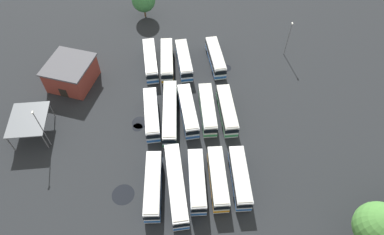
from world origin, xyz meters
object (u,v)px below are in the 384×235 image
Objects in this scene: lamp_post_mid_lot at (41,128)px; bus_row2_slot1 at (176,185)px; bus_row1_slot3 at (208,110)px; bus_row1_slot4 at (227,110)px; bus_row0_slot1 at (167,60)px; bus_row0_slot0 at (151,61)px; bus_row2_slot3 at (218,179)px; depot_building at (71,73)px; bus_row2_slot4 at (240,178)px; tree_west_edge at (379,227)px; tree_northwest at (143,0)px; maintenance_shelter at (28,120)px; bus_row0_slot2 at (184,60)px; bus_row2_slot2 at (197,181)px; bus_row1_slot2 at (188,111)px; bus_row2_slot0 at (153,186)px; lamp_post_far_corner at (288,38)px; bus_row0_slot4 at (215,58)px; bus_row1_slot1 at (170,112)px; bus_row1_slot0 at (152,114)px.

bus_row2_slot1 is at bearing 68.44° from lamp_post_mid_lot.
bus_row1_slot3 and bus_row1_slot4 have the same top height.
bus_row0_slot1 is 0.81× the size of bus_row2_slot1.
bus_row2_slot3 is at bearing 24.50° from bus_row0_slot0.
bus_row2_slot1 is 34.02m from depot_building.
tree_west_edge reaches higher than bus_row2_slot4.
maintenance_shelter is at bearing -26.19° from tree_northwest.
bus_row0_slot2 is 1.01× the size of bus_row2_slot2.
bus_row1_slot2 is 1.06× the size of depot_building.
bus_row2_slot0 is at bearing 4.75° from bus_row0_slot0.
bus_row0_slot2 is 48.27m from tree_west_edge.
bus_row0_slot2 is 23.67m from lamp_post_far_corner.
maintenance_shelter reaches higher than bus_row0_slot4.
bus_row0_slot1 and bus_row2_slot1 have the same top height.
bus_row2_slot0 is 22.25m from lamp_post_mid_lot.
lamp_post_mid_lot reaches higher than maintenance_shelter.
bus_row2_slot0 is at bearing 64.36° from lamp_post_mid_lot.
bus_row1_slot3 is 1.20× the size of lamp_post_mid_lot.
lamp_post_far_corner reaches higher than bus_row1_slot3.
bus_row0_slot1 is at bearing -155.30° from bus_row2_slot4.
bus_row0_slot4 and bus_row1_slot3 have the same top height.
bus_row0_slot1 is 31.99m from bus_row2_slot4.
maintenance_shelter is (-11.05, -34.21, 2.20)m from bus_row2_slot3.
lamp_post_mid_lot is (6.77, -29.39, 3.41)m from bus_row1_slot3.
maintenance_shelter is (-12.11, -27.23, 2.20)m from bus_row2_slot1.
bus_row0_slot1 is 1.04× the size of bus_row1_slot4.
bus_row1_slot1 is at bearing 97.34° from maintenance_shelter.
lamp_post_mid_lot is at bearing -107.89° from bus_row2_slot2.
lamp_post_mid_lot is at bearing -74.58° from bus_row1_slot1.
bus_row1_slot2 is 1.07× the size of bus_row2_slot3.
bus_row0_slot2 is at bearing 130.40° from lamp_post_mid_lot.
bus_row0_slot4 is at bearing 159.23° from bus_row2_slot0.
lamp_post_mid_lot is at bearing -3.77° from depot_building.
bus_row0_slot1 and bus_row1_slot3 have the same top height.
bus_row1_slot0 is 22.47m from maintenance_shelter.
bus_row2_slot2 is at bearing -8.63° from bus_row0_slot4.
lamp_post_mid_lot reaches higher than bus_row1_slot3.
bus_row1_slot4 is 1.01× the size of depot_building.
bus_row2_slot0 is 1.35× the size of maintenance_shelter.
bus_row0_slot2 is 14.51m from bus_row1_slot2.
bus_row0_slot0 is 30.52m from bus_row2_slot0.
bus_row1_slot2 is 1.06× the size of bus_row1_slot4.
bus_row1_slot4 is at bearing 5.50° from bus_row0_slot4.
bus_row0_slot0 is 15.57m from bus_row1_slot1.
lamp_post_mid_lot is (2.78, 3.62, 1.21)m from maintenance_shelter.
depot_building reaches higher than bus_row2_slot1.
bus_row0_slot2 is at bearing 170.22° from bus_row1_slot1.
bus_row1_slot0 is 20.42m from depot_building.
bus_row2_slot3 is (15.04, 1.20, -0.00)m from bus_row1_slot3.
bus_row2_slot2 is (-0.60, 3.45, -0.00)m from bus_row2_slot1.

